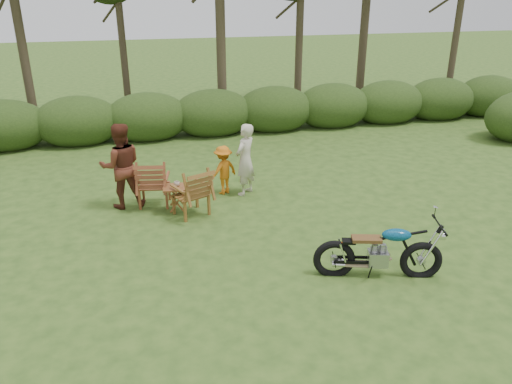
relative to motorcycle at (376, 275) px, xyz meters
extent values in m
plane|color=#294517|center=(-1.04, -0.11, 0.00)|extent=(80.00, 80.00, 0.00)
cylinder|color=#392B1F|center=(-6.54, 10.99, 3.60)|extent=(0.28, 0.28, 7.20)
cylinder|color=#392B1F|center=(-3.54, 12.09, 3.15)|extent=(0.24, 0.24, 6.30)
cylinder|color=#392B1F|center=(-0.54, 9.89, 3.83)|extent=(0.30, 0.30, 7.65)
cylinder|color=#392B1F|center=(2.46, 10.99, 3.24)|extent=(0.26, 0.26, 6.48)
cylinder|color=#392B1F|center=(7.96, 9.89, 3.42)|extent=(0.24, 0.24, 6.84)
ellipsoid|color=#223714|center=(-7.04, 8.89, 0.63)|extent=(2.52, 1.68, 1.51)
ellipsoid|color=#223714|center=(-5.04, 8.89, 0.63)|extent=(2.52, 1.68, 1.51)
ellipsoid|color=#223714|center=(-3.04, 8.89, 0.63)|extent=(2.52, 1.68, 1.51)
ellipsoid|color=#223714|center=(-1.04, 8.89, 0.63)|extent=(2.52, 1.68, 1.51)
ellipsoid|color=#223714|center=(0.96, 8.89, 0.63)|extent=(2.52, 1.68, 1.51)
ellipsoid|color=#223714|center=(2.96, 8.89, 0.63)|extent=(2.52, 1.68, 1.51)
ellipsoid|color=#223714|center=(4.96, 8.89, 0.63)|extent=(2.52, 1.68, 1.51)
ellipsoid|color=#223714|center=(6.96, 8.89, 0.63)|extent=(2.52, 1.68, 1.51)
ellipsoid|color=#223714|center=(8.96, 8.89, 0.63)|extent=(2.52, 1.68, 1.51)
imported|color=beige|center=(-2.79, 3.26, 0.61)|extent=(0.15, 0.15, 0.09)
imported|color=beige|center=(-1.23, 3.84, 0.00)|extent=(0.68, 0.68, 1.60)
imported|color=#572619|center=(-3.84, 3.83, 0.00)|extent=(0.92, 0.74, 1.78)
imported|color=#C56612|center=(-1.69, 3.99, 0.00)|extent=(0.82, 0.70, 1.10)
camera|label=1|loc=(-3.61, -6.18, 4.30)|focal=35.00mm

